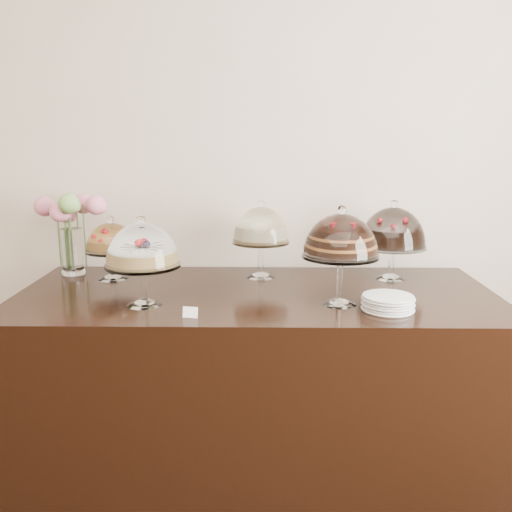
{
  "coord_description": "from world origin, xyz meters",
  "views": [
    {
      "loc": [
        0.29,
        -0.1,
        1.61
      ],
      "look_at": [
        0.25,
        2.4,
        1.08
      ],
      "focal_mm": 40.0,
      "sensor_mm": 36.0,
      "label": 1
    }
  ],
  "objects_px": {
    "display_counter": "(256,382)",
    "cake_stand_sugar_sponge": "(142,249)",
    "plate_stack": "(388,303)",
    "cake_stand_dark_choco": "(393,231)",
    "cake_stand_fruit_tart": "(111,241)",
    "flower_vase": "(71,221)",
    "cake_stand_choco_layer": "(341,239)",
    "cake_stand_cheesecake": "(261,228)"
  },
  "relations": [
    {
      "from": "cake_stand_choco_layer",
      "to": "flower_vase",
      "type": "height_order",
      "value": "flower_vase"
    },
    {
      "from": "cake_stand_cheesecake",
      "to": "cake_stand_fruit_tart",
      "type": "xyz_separation_m",
      "value": [
        -0.75,
        -0.05,
        -0.06
      ]
    },
    {
      "from": "cake_stand_dark_choco",
      "to": "cake_stand_fruit_tart",
      "type": "relative_size",
      "value": 1.24
    },
    {
      "from": "cake_stand_fruit_tart",
      "to": "flower_vase",
      "type": "xyz_separation_m",
      "value": [
        -0.23,
        0.11,
        0.08
      ]
    },
    {
      "from": "plate_stack",
      "to": "cake_stand_sugar_sponge",
      "type": "bearing_deg",
      "value": 176.75
    },
    {
      "from": "display_counter",
      "to": "cake_stand_sugar_sponge",
      "type": "bearing_deg",
      "value": -155.37
    },
    {
      "from": "cake_stand_sugar_sponge",
      "to": "cake_stand_cheesecake",
      "type": "relative_size",
      "value": 0.98
    },
    {
      "from": "cake_stand_cheesecake",
      "to": "flower_vase",
      "type": "relative_size",
      "value": 0.92
    },
    {
      "from": "cake_stand_fruit_tart",
      "to": "flower_vase",
      "type": "bearing_deg",
      "value": 154.2
    },
    {
      "from": "cake_stand_fruit_tart",
      "to": "cake_stand_cheesecake",
      "type": "bearing_deg",
      "value": 3.74
    },
    {
      "from": "cake_stand_sugar_sponge",
      "to": "cake_stand_dark_choco",
      "type": "xyz_separation_m",
      "value": [
        1.15,
        0.47,
        0.0
      ]
    },
    {
      "from": "cake_stand_dark_choco",
      "to": "plate_stack",
      "type": "relative_size",
      "value": 1.87
    },
    {
      "from": "cake_stand_choco_layer",
      "to": "flower_vase",
      "type": "xyz_separation_m",
      "value": [
        -1.32,
        0.54,
        -0.01
      ]
    },
    {
      "from": "flower_vase",
      "to": "cake_stand_choco_layer",
      "type": "bearing_deg",
      "value": -22.11
    },
    {
      "from": "cake_stand_fruit_tart",
      "to": "plate_stack",
      "type": "relative_size",
      "value": 1.51
    },
    {
      "from": "cake_stand_sugar_sponge",
      "to": "cake_stand_cheesecake",
      "type": "xyz_separation_m",
      "value": [
        0.49,
        0.49,
        0.01
      ]
    },
    {
      "from": "cake_stand_sugar_sponge",
      "to": "flower_vase",
      "type": "distance_m",
      "value": 0.74
    },
    {
      "from": "cake_stand_choco_layer",
      "to": "cake_stand_fruit_tart",
      "type": "bearing_deg",
      "value": 158.71
    },
    {
      "from": "cake_stand_choco_layer",
      "to": "cake_stand_fruit_tart",
      "type": "height_order",
      "value": "cake_stand_choco_layer"
    },
    {
      "from": "cake_stand_sugar_sponge",
      "to": "cake_stand_fruit_tart",
      "type": "relative_size",
      "value": 1.21
    },
    {
      "from": "cake_stand_choco_layer",
      "to": "plate_stack",
      "type": "height_order",
      "value": "cake_stand_choco_layer"
    },
    {
      "from": "plate_stack",
      "to": "cake_stand_choco_layer",
      "type": "bearing_deg",
      "value": 157.06
    },
    {
      "from": "display_counter",
      "to": "plate_stack",
      "type": "relative_size",
      "value": 10.33
    },
    {
      "from": "plate_stack",
      "to": "cake_stand_dark_choco",
      "type": "bearing_deg",
      "value": 76.61
    },
    {
      "from": "cake_stand_sugar_sponge",
      "to": "cake_stand_dark_choco",
      "type": "bearing_deg",
      "value": 22.24
    },
    {
      "from": "cake_stand_choco_layer",
      "to": "cake_stand_dark_choco",
      "type": "distance_m",
      "value": 0.55
    },
    {
      "from": "cake_stand_sugar_sponge",
      "to": "flower_vase",
      "type": "height_order",
      "value": "flower_vase"
    },
    {
      "from": "display_counter",
      "to": "cake_stand_dark_choco",
      "type": "relative_size",
      "value": 5.52
    },
    {
      "from": "display_counter",
      "to": "flower_vase",
      "type": "distance_m",
      "value": 1.25
    },
    {
      "from": "cake_stand_fruit_tart",
      "to": "cake_stand_sugar_sponge",
      "type": "bearing_deg",
      "value": -60.52
    },
    {
      "from": "cake_stand_dark_choco",
      "to": "cake_stand_fruit_tart",
      "type": "bearing_deg",
      "value": -178.99
    },
    {
      "from": "cake_stand_fruit_tart",
      "to": "flower_vase",
      "type": "distance_m",
      "value": 0.27
    },
    {
      "from": "cake_stand_sugar_sponge",
      "to": "plate_stack",
      "type": "relative_size",
      "value": 1.83
    },
    {
      "from": "cake_stand_sugar_sponge",
      "to": "cake_stand_choco_layer",
      "type": "relative_size",
      "value": 0.91
    },
    {
      "from": "flower_vase",
      "to": "plate_stack",
      "type": "height_order",
      "value": "flower_vase"
    },
    {
      "from": "cake_stand_choco_layer",
      "to": "cake_stand_sugar_sponge",
      "type": "bearing_deg",
      "value": -178.41
    },
    {
      "from": "cake_stand_choco_layer",
      "to": "plate_stack",
      "type": "distance_m",
      "value": 0.33
    },
    {
      "from": "display_counter",
      "to": "cake_stand_dark_choco",
      "type": "distance_m",
      "value": 1.0
    },
    {
      "from": "display_counter",
      "to": "cake_stand_sugar_sponge",
      "type": "xyz_separation_m",
      "value": [
        -0.47,
        -0.22,
        0.7
      ]
    },
    {
      "from": "display_counter",
      "to": "plate_stack",
      "type": "bearing_deg",
      "value": -26.59
    },
    {
      "from": "cake_stand_cheesecake",
      "to": "cake_stand_fruit_tart",
      "type": "relative_size",
      "value": 1.23
    },
    {
      "from": "display_counter",
      "to": "cake_stand_choco_layer",
      "type": "relative_size",
      "value": 5.15
    }
  ]
}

